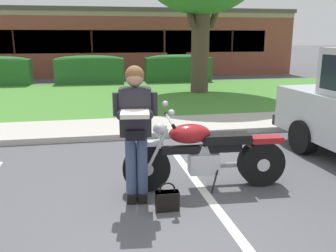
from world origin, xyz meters
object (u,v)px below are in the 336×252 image
Objects in this scene: rider_person at (136,124)px; handbag at (167,199)px; motorcycle at (212,154)px; brick_building at (93,42)px; hedge_center_right at (178,68)px; hedge_center_left at (90,69)px.

handbag is at bearing -45.26° from rider_person.
brick_building is (-1.83, 18.06, 1.23)m from motorcycle.
rider_person is at bearing -104.45° from hedge_center_right.
brick_building reaches higher than handbag.
rider_person is 0.98m from handbag.
handbag is 12.29m from hedge_center_right.
motorcycle is 6.23× the size of handbag.
handbag is (0.33, -0.33, -0.86)m from rider_person.
hedge_center_left reaches higher than motorcycle.
handbag is at bearing -102.58° from hedge_center_right.
rider_person is 0.59× the size of hedge_center_right.
hedge_center_left is 3.87m from hedge_center_right.
hedge_center_left is 0.13× the size of brick_building.
motorcycle is 18.19m from brick_building.
handbag is 18.73m from brick_building.
hedge_center_left is 6.73m from brick_building.
brick_building reaches higher than motorcycle.
rider_person is 18.33m from brick_building.
hedge_center_right reaches higher than handbag.
motorcycle is 1.32× the size of rider_person.
motorcycle is 0.10× the size of brick_building.
brick_building reaches higher than hedge_center_left.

